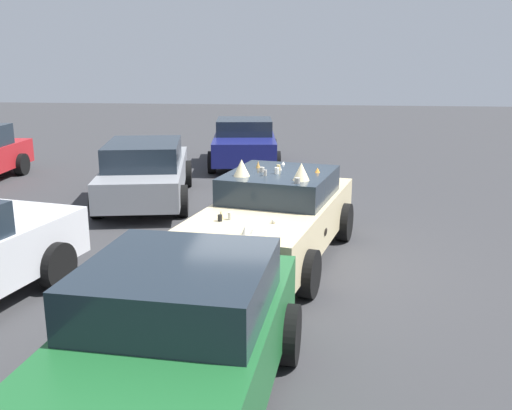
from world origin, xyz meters
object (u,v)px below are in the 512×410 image
Objects in this scene: parked_sedan_behind_left at (146,171)px; parked_sedan_row_back_center at (244,142)px; parked_sedan_far_left at (172,345)px; art_car_decorated at (275,216)px.

parked_sedan_behind_left is 5.00m from parked_sedan_row_back_center.
parked_sedan_row_back_center is at bearing -171.32° from parked_sedan_far_left.
art_car_decorated reaches higher than parked_sedan_behind_left.
parked_sedan_behind_left is 1.17× the size of parked_sedan_far_left.
parked_sedan_far_left reaches higher than parked_sedan_behind_left.
art_car_decorated is at bearing 3.73° from parked_sedan_row_back_center.
parked_sedan_far_left is 1.00× the size of parked_sedan_row_back_center.
parked_sedan_far_left is (-7.90, -2.53, 0.01)m from parked_sedan_behind_left.
parked_sedan_row_back_center is (12.61, 0.86, -0.04)m from parked_sedan_far_left.
art_car_decorated is 4.69m from parked_sedan_behind_left.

